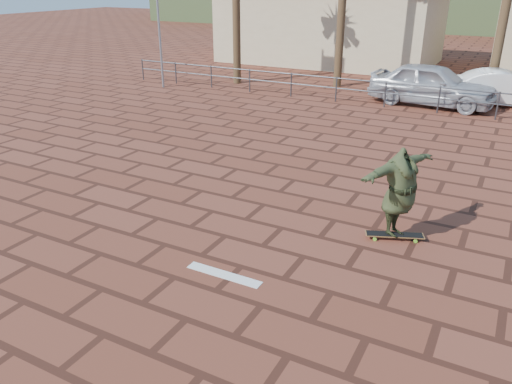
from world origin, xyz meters
TOP-DOWN VIEW (x-y plane):
  - ground at (0.00, 0.00)m, footprint 120.00×120.00m
  - paint_stripe at (0.70, -1.20)m, footprint 1.40×0.22m
  - guardrail at (0.00, 12.00)m, footprint 24.06×0.06m
  - building_west at (-6.00, 22.00)m, footprint 12.60×7.60m
  - longboard at (2.97, 1.44)m, footprint 1.12×0.64m
  - skateboarder at (2.97, 1.44)m, footprint 1.32×2.23m
  - car_silver at (1.51, 13.18)m, footprint 4.95×2.37m
  - car_white at (4.03, 14.56)m, footprint 4.32×2.47m

SIDE VIEW (x-z plane):
  - ground at x=0.00m, z-range 0.00..0.00m
  - paint_stripe at x=0.70m, z-range 0.00..0.01m
  - longboard at x=2.97m, z-range 0.03..0.14m
  - car_white at x=4.03m, z-range 0.00..1.35m
  - guardrail at x=0.00m, z-range 0.18..1.18m
  - car_silver at x=1.51m, z-range 0.00..1.63m
  - skateboarder at x=2.97m, z-range 0.11..1.87m
  - building_west at x=-6.00m, z-range 0.03..4.53m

